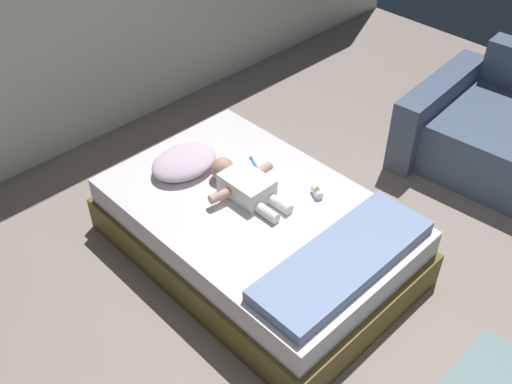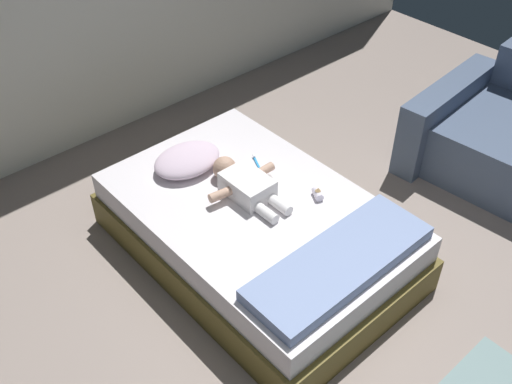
{
  "view_description": "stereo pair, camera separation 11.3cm",
  "coord_description": "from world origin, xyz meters",
  "px_view_note": "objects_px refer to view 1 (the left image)",
  "views": [
    {
      "loc": [
        -1.53,
        -0.77,
        2.73
      ],
      "look_at": [
        0.29,
        1.11,
        0.51
      ],
      "focal_mm": 41.14,
      "sensor_mm": 36.0,
      "label": 1
    },
    {
      "loc": [
        -1.45,
        -0.84,
        2.73
      ],
      "look_at": [
        0.29,
        1.11,
        0.51
      ],
      "focal_mm": 41.14,
      "sensor_mm": 36.0,
      "label": 2
    }
  ],
  "objects_px": {
    "baby": "(243,184)",
    "toothbrush": "(254,162)",
    "bed": "(256,230)",
    "baby_bottle": "(317,192)",
    "pillow": "(184,162)"
  },
  "relations": [
    {
      "from": "baby",
      "to": "toothbrush",
      "type": "xyz_separation_m",
      "value": [
        0.25,
        0.16,
        -0.06
      ]
    },
    {
      "from": "bed",
      "to": "baby",
      "type": "height_order",
      "value": "baby"
    },
    {
      "from": "baby",
      "to": "baby_bottle",
      "type": "height_order",
      "value": "baby"
    },
    {
      "from": "baby",
      "to": "bed",
      "type": "bearing_deg",
      "value": -100.7
    },
    {
      "from": "pillow",
      "to": "toothbrush",
      "type": "relative_size",
      "value": 3.1
    },
    {
      "from": "pillow",
      "to": "baby_bottle",
      "type": "distance_m",
      "value": 0.87
    },
    {
      "from": "pillow",
      "to": "toothbrush",
      "type": "height_order",
      "value": "pillow"
    },
    {
      "from": "pillow",
      "to": "baby_bottle",
      "type": "bearing_deg",
      "value": -61.91
    },
    {
      "from": "baby",
      "to": "toothbrush",
      "type": "bearing_deg",
      "value": 33.17
    },
    {
      "from": "bed",
      "to": "baby",
      "type": "bearing_deg",
      "value": 79.3
    },
    {
      "from": "toothbrush",
      "to": "baby_bottle",
      "type": "distance_m",
      "value": 0.5
    },
    {
      "from": "pillow",
      "to": "baby",
      "type": "distance_m",
      "value": 0.44
    },
    {
      "from": "bed",
      "to": "pillow",
      "type": "xyz_separation_m",
      "value": [
        -0.08,
        0.57,
        0.27
      ]
    },
    {
      "from": "pillow",
      "to": "baby_bottle",
      "type": "xyz_separation_m",
      "value": [
        0.41,
        -0.76,
        -0.03
      ]
    },
    {
      "from": "pillow",
      "to": "baby_bottle",
      "type": "height_order",
      "value": "pillow"
    }
  ]
}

